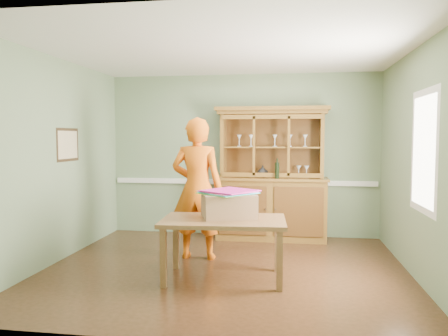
% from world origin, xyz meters
% --- Properties ---
extents(floor, '(4.50, 4.50, 0.00)m').
position_xyz_m(floor, '(0.00, 0.00, 0.00)').
color(floor, '#4B2A18').
rests_on(floor, ground).
extents(ceiling, '(4.50, 4.50, 0.00)m').
position_xyz_m(ceiling, '(0.00, 0.00, 2.70)').
color(ceiling, white).
rests_on(ceiling, wall_back).
extents(wall_back, '(4.50, 0.00, 4.50)m').
position_xyz_m(wall_back, '(0.00, 2.00, 1.35)').
color(wall_back, gray).
rests_on(wall_back, floor).
extents(wall_left, '(0.00, 4.00, 4.00)m').
position_xyz_m(wall_left, '(-2.25, 0.00, 1.35)').
color(wall_left, gray).
rests_on(wall_left, floor).
extents(wall_right, '(0.00, 4.00, 4.00)m').
position_xyz_m(wall_right, '(2.25, 0.00, 1.35)').
color(wall_right, gray).
rests_on(wall_right, floor).
extents(wall_front, '(4.50, 0.00, 4.50)m').
position_xyz_m(wall_front, '(0.00, -2.00, 1.35)').
color(wall_front, gray).
rests_on(wall_front, floor).
extents(chair_rail, '(4.41, 0.05, 0.08)m').
position_xyz_m(chair_rail, '(0.00, 1.98, 0.90)').
color(chair_rail, white).
rests_on(chair_rail, wall_back).
extents(framed_map, '(0.03, 0.60, 0.46)m').
position_xyz_m(framed_map, '(-2.23, 0.30, 1.55)').
color(framed_map, '#362615').
rests_on(framed_map, wall_left).
extents(window_panel, '(0.03, 0.96, 1.36)m').
position_xyz_m(window_panel, '(2.23, -0.30, 1.50)').
color(window_panel, white).
rests_on(window_panel, wall_right).
extents(china_hutch, '(1.82, 0.60, 2.14)m').
position_xyz_m(china_hutch, '(0.50, 1.76, 0.75)').
color(china_hutch, brown).
rests_on(china_hutch, floor).
extents(dining_table, '(1.47, 0.94, 0.71)m').
position_xyz_m(dining_table, '(0.04, -0.38, 0.63)').
color(dining_table, brown).
rests_on(dining_table, floor).
extents(cardboard_box, '(0.72, 0.64, 0.28)m').
position_xyz_m(cardboard_box, '(0.09, -0.28, 0.85)').
color(cardboard_box, '#936C4C').
rests_on(cardboard_box, dining_table).
extents(kite_stack, '(0.74, 0.74, 0.04)m').
position_xyz_m(kite_stack, '(0.09, -0.27, 1.01)').
color(kite_stack, green).
rests_on(kite_stack, cardboard_box).
extents(person, '(0.71, 0.47, 1.92)m').
position_xyz_m(person, '(-0.45, 0.45, 0.96)').
color(person, '#DC5E0D').
rests_on(person, floor).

